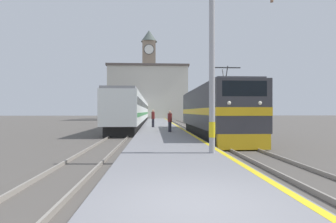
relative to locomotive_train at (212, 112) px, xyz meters
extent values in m
plane|color=#514C47|center=(-3.84, 14.21, -2.01)|extent=(200.00, 200.00, 0.00)
cube|color=slate|center=(-3.84, 9.21, -1.79)|extent=(4.05, 140.00, 0.45)
cube|color=yellow|center=(-1.96, 9.21, -1.57)|extent=(0.20, 140.00, 0.00)
cube|color=#514C47|center=(0.00, 9.21, -2.00)|extent=(2.84, 140.00, 0.02)
cube|color=gray|center=(-0.72, 9.21, -1.92)|extent=(0.07, 140.00, 0.14)
cube|color=gray|center=(0.72, 9.21, -1.92)|extent=(0.07, 140.00, 0.14)
cube|color=#514C47|center=(-7.30, 9.21, -2.00)|extent=(2.84, 140.00, 0.02)
cube|color=gray|center=(-8.02, 9.21, -1.92)|extent=(0.07, 140.00, 0.14)
cube|color=gray|center=(-6.59, 9.21, -1.92)|extent=(0.07, 140.00, 0.14)
cube|color=black|center=(0.00, 0.04, -1.56)|extent=(2.46, 13.45, 0.90)
cube|color=#333338|center=(0.00, 0.04, 0.32)|extent=(2.90, 14.62, 2.87)
cube|color=gold|center=(0.00, 0.04, 0.03)|extent=(2.92, 14.64, 0.44)
cube|color=gold|center=(0.00, -7.12, -1.52)|extent=(2.75, 0.30, 0.81)
cube|color=black|center=(0.00, -7.21, 1.20)|extent=(2.32, 0.12, 0.80)
sphere|color=white|center=(-0.80, -7.25, 0.46)|extent=(0.20, 0.20, 0.20)
sphere|color=white|center=(0.80, -7.25, 0.46)|extent=(0.20, 0.20, 0.20)
cube|color=#4C4C51|center=(0.00, 0.04, 1.81)|extent=(2.61, 13.89, 0.12)
cylinder|color=#333333|center=(0.00, -3.97, 2.37)|extent=(0.06, 0.63, 1.03)
cylinder|color=#333333|center=(0.00, -3.27, 2.37)|extent=(0.06, 0.63, 1.03)
cube|color=#262626|center=(0.00, -3.62, 2.87)|extent=(2.03, 0.08, 0.06)
cube|color=black|center=(-7.30, 19.60, -1.56)|extent=(2.46, 38.97, 0.90)
cube|color=silver|center=(-7.30, 19.60, 0.32)|extent=(2.90, 40.60, 2.88)
cube|color=black|center=(-7.30, 19.60, 0.90)|extent=(2.92, 39.78, 0.64)
cube|color=#338442|center=(-7.30, 19.60, -0.25)|extent=(2.92, 39.78, 0.36)
cube|color=gray|center=(-7.30, 19.60, 1.86)|extent=(2.67, 40.60, 0.20)
cylinder|color=#9E9EA3|center=(-2.37, -10.32, 1.99)|extent=(0.23, 0.23, 7.11)
cylinder|color=yellow|center=(-2.37, -10.32, -0.67)|extent=(0.25, 0.25, 0.60)
cylinder|color=#23232D|center=(-4.65, 6.54, -1.14)|extent=(0.26, 0.26, 0.85)
cylinder|color=maroon|center=(-4.65, 6.54, -0.36)|extent=(0.34, 0.34, 0.71)
sphere|color=tan|center=(-4.65, 6.54, 0.11)|extent=(0.23, 0.23, 0.23)
cylinder|color=#23232D|center=(-3.33, 0.21, -1.17)|extent=(0.26, 0.26, 0.80)
cylinder|color=maroon|center=(-3.33, 0.21, -0.44)|extent=(0.34, 0.34, 0.66)
sphere|color=tan|center=(-3.33, 0.21, 0.00)|extent=(0.22, 0.22, 0.22)
cube|color=gray|center=(-5.84, 56.38, 9.22)|extent=(3.77, 3.77, 22.46)
cylinder|color=black|center=(-5.84, 54.48, 17.81)|extent=(2.94, 0.06, 2.94)
cylinder|color=white|center=(-5.84, 54.45, 17.81)|extent=(2.64, 0.10, 2.64)
cone|color=#47514C|center=(-5.84, 56.38, 22.14)|extent=(4.71, 4.71, 3.39)
cube|color=beige|center=(-5.86, 43.94, 4.28)|extent=(18.56, 8.40, 12.58)
cube|color=#564C47|center=(-5.86, 43.94, 10.82)|extent=(19.16, 9.00, 0.50)
camera|label=1|loc=(-4.63, -20.30, 0.03)|focal=28.00mm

